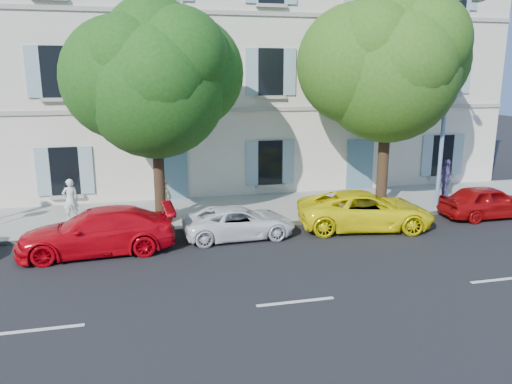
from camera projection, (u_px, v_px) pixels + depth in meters
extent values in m
plane|color=black|center=(258.00, 248.00, 16.18)|extent=(90.00, 90.00, 0.00)
cube|color=#A09E96|center=(232.00, 211.00, 20.37)|extent=(36.00, 4.50, 0.15)
cube|color=#9E998E|center=(243.00, 226.00, 18.32)|extent=(36.00, 0.16, 0.16)
cube|color=beige|center=(209.00, 64.00, 24.44)|extent=(28.00, 7.00, 12.00)
imported|color=red|center=(97.00, 231.00, 15.67)|extent=(4.93, 2.18, 1.41)
imported|color=white|center=(239.00, 222.00, 17.18)|extent=(3.92, 1.91, 1.08)
imported|color=#FFEC0A|center=(365.00, 210.00, 18.16)|extent=(5.21, 3.05, 1.36)
imported|color=#95090A|center=(488.00, 202.00, 19.51)|extent=(3.78, 1.52, 1.29)
cylinder|color=#3A2819|center=(159.00, 183.00, 17.84)|extent=(0.39, 0.39, 3.10)
ellipsoid|color=#255F18|center=(155.00, 86.00, 17.05)|extent=(4.96, 4.96, 5.46)
cylinder|color=#3A2819|center=(383.00, 167.00, 20.30)|extent=(0.45, 0.45, 3.37)
ellipsoid|color=#3F751E|center=(388.00, 72.00, 19.43)|extent=(5.48, 5.48, 6.03)
cylinder|color=#7293BF|center=(445.00, 109.00, 19.48)|extent=(0.16, 0.16, 8.05)
imported|color=silver|center=(71.00, 199.00, 18.64)|extent=(0.66, 0.52, 1.58)
imported|color=tan|center=(163.00, 198.00, 18.86)|extent=(0.97, 0.94, 1.57)
imported|color=#514580|center=(446.00, 179.00, 21.97)|extent=(0.68, 1.10, 1.74)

